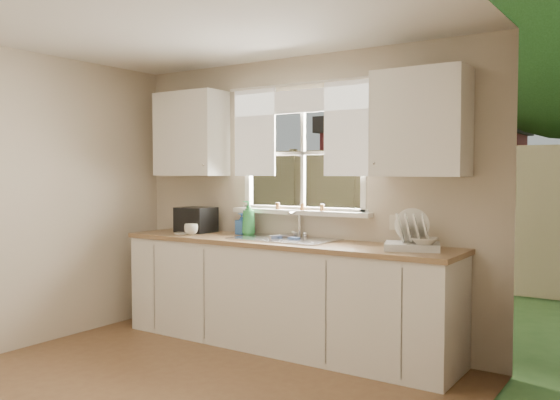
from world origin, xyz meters
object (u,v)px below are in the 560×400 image
Objects in this scene: dish_rack at (412,239)px; cup at (191,229)px; soap_bottle_a at (249,218)px; black_appliance at (196,220)px.

cup is (-2.07, -0.13, -0.03)m from dish_rack.
dish_rack is 1.61m from soap_bottle_a.
cup is at bearing -134.54° from soap_bottle_a.
dish_rack is at bearing 26.90° from cup.
soap_bottle_a reaches higher than black_appliance.
dish_rack is 1.45× the size of black_appliance.
dish_rack reaches higher than cup.
cup is (-0.46, -0.26, -0.11)m from soap_bottle_a.
soap_bottle_a is (-1.60, 0.12, 0.08)m from dish_rack.
dish_rack is 1.50× the size of soap_bottle_a.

